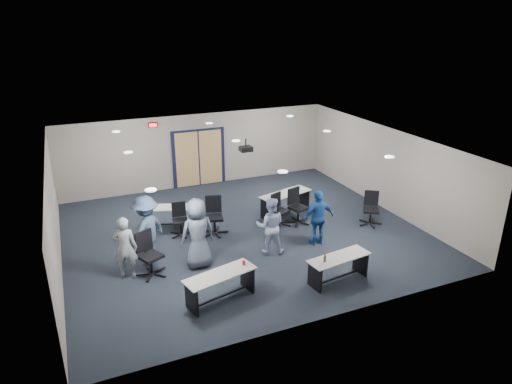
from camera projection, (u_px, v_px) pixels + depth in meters
name	position (u px, v px, depth m)	size (l,w,h in m)	color
floor	(243.00, 232.00, 13.49)	(10.00, 10.00, 0.00)	#1B222C
back_wall	(198.00, 150.00, 16.86)	(10.00, 0.04, 2.70)	gray
front_wall	(325.00, 263.00, 9.14)	(10.00, 0.04, 2.70)	gray
left_wall	(53.00, 218.00, 11.17)	(0.04, 9.00, 2.70)	gray
right_wall	(386.00, 169.00, 14.83)	(0.04, 9.00, 2.70)	gray
ceiling	(242.00, 144.00, 12.52)	(10.00, 9.00, 0.04)	silver
double_door	(199.00, 158.00, 16.94)	(2.00, 0.07, 2.20)	black
exit_sign	(153.00, 125.00, 15.83)	(0.32, 0.07, 0.18)	black
ceiling_projector	(246.00, 149.00, 13.16)	(0.35, 0.32, 0.37)	black
ceiling_can_lights	(239.00, 143.00, 12.74)	(6.24, 5.74, 0.02)	white
table_front_left	(221.00, 282.00, 10.12)	(1.74, 0.94, 0.78)	beige
table_front_right	(338.00, 264.00, 10.88)	(1.65, 0.74, 0.88)	beige
table_back_left	(170.00, 213.00, 13.71)	(1.69, 1.04, 0.65)	beige
table_back_right	(285.00, 200.00, 14.58)	(1.87, 1.05, 0.72)	beige
chair_back_a	(180.00, 220.00, 13.16)	(0.61, 0.61, 0.97)	black
chair_back_b	(214.00, 216.00, 13.22)	(0.70, 0.70, 1.12)	black
chair_back_c	(281.00, 210.00, 13.81)	(0.62, 0.62, 0.99)	black
chair_back_d	(298.00, 207.00, 13.92)	(0.69, 0.69, 1.10)	black
chair_loose_left	(150.00, 255.00, 11.08)	(0.70, 0.70, 1.12)	black
chair_loose_right	(371.00, 209.00, 13.84)	(0.65, 0.65, 1.03)	black
person_gray	(125.00, 248.00, 10.92)	(0.58, 0.38, 1.59)	#9AA3A9
person_plaid	(198.00, 233.00, 11.37)	(0.89, 0.58, 1.83)	slate
person_lightblue	(270.00, 226.00, 12.09)	(0.77, 0.60, 1.58)	#A1B1D5
person_navy	(318.00, 218.00, 12.57)	(0.92, 0.38, 1.58)	#1A448F
person_back	(147.00, 230.00, 11.54)	(1.18, 0.68, 1.83)	#435878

